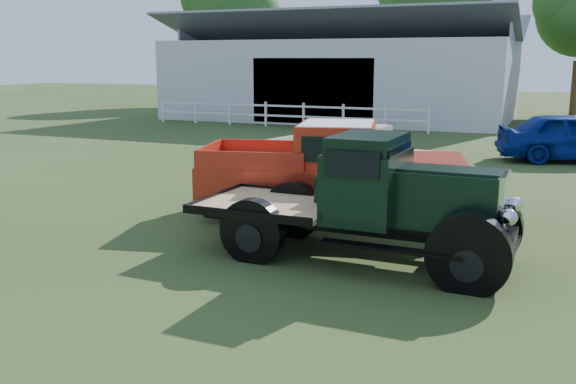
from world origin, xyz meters
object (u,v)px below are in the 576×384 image
at_px(white_pickup, 352,160).
at_px(misc_car_blue, 574,137).
at_px(vintage_flatbed, 361,198).
at_px(red_pickup, 331,170).

bearing_deg(white_pickup, misc_car_blue, 68.93).
height_order(vintage_flatbed, white_pickup, vintage_flatbed).
xyz_separation_m(vintage_flatbed, misc_car_blue, (3.33, 12.65, -0.25)).
xyz_separation_m(white_pickup, misc_car_blue, (5.08, 7.57, -0.02)).
bearing_deg(vintage_flatbed, white_pickup, 110.06).
relative_size(vintage_flatbed, red_pickup, 0.95).
relative_size(red_pickup, misc_car_blue, 1.18).
relative_size(red_pickup, white_pickup, 1.24).
height_order(vintage_flatbed, red_pickup, vintage_flatbed).
bearing_deg(misc_car_blue, red_pickup, 139.24).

